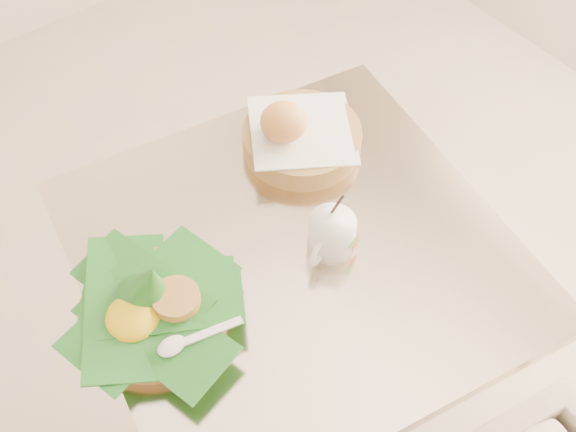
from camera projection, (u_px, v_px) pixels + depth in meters
cafe_table at (294, 314)px, 1.40m from camera, size 0.81×0.81×0.75m
rice_basket at (151, 307)px, 1.11m from camera, size 0.28×0.28×0.14m
bread_basket at (299, 136)px, 1.34m from camera, size 0.26×0.26×0.12m
coffee_mug at (331, 234)px, 1.20m from camera, size 0.11×0.08×0.14m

